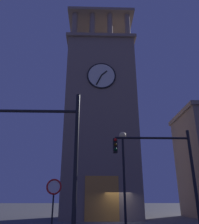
% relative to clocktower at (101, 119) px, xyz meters
% --- Properties ---
extents(ground_plane, '(200.00, 200.00, 0.00)m').
position_rel_clocktower_xyz_m(ground_plane, '(-1.56, 3.96, -10.86)').
color(ground_plane, '#4C4C51').
extents(clocktower, '(8.54, 6.99, 27.72)m').
position_rel_clocktower_xyz_m(clocktower, '(0.00, 0.00, 0.00)').
color(clocktower, gray).
rests_on(clocktower, ground_plane).
extents(traffic_signal_near, '(4.13, 0.41, 5.38)m').
position_rel_clocktower_xyz_m(traffic_signal_near, '(-2.84, 14.24, -7.23)').
color(traffic_signal_near, black).
rests_on(traffic_signal_near, ground_plane).
extents(traffic_signal_mid, '(3.94, 0.41, 5.95)m').
position_rel_clocktower_xyz_m(traffic_signal_mid, '(2.75, 17.39, -7.02)').
color(traffic_signal_mid, black).
rests_on(traffic_signal_mid, ground_plane).
extents(street_lamp, '(0.44, 0.44, 5.83)m').
position_rel_clocktower_xyz_m(street_lamp, '(-0.96, 12.25, -6.87)').
color(street_lamp, black).
rests_on(street_lamp, ground_plane).
extents(no_horn_sign, '(0.78, 0.14, 2.88)m').
position_rel_clocktower_xyz_m(no_horn_sign, '(2.84, 13.74, -8.61)').
color(no_horn_sign, black).
rests_on(no_horn_sign, ground_plane).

